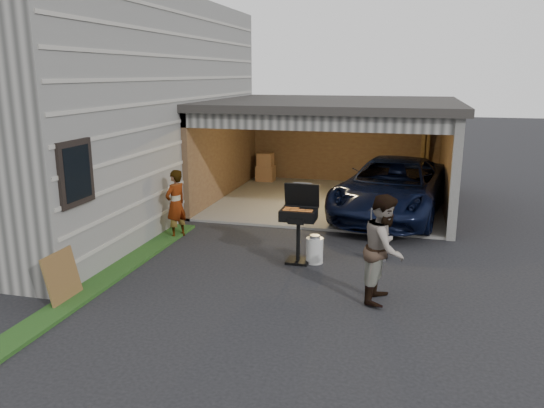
{
  "coord_description": "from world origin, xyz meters",
  "views": [
    {
      "loc": [
        2.9,
        -8.39,
        3.62
      ],
      "look_at": [
        0.37,
        1.27,
        1.15
      ],
      "focal_mm": 35.0,
      "sensor_mm": 36.0,
      "label": 1
    }
  ],
  "objects_px": {
    "woman": "(176,204)",
    "hand_truck": "(377,249)",
    "man": "(384,248)",
    "plywood_panel": "(62,277)",
    "minivan": "(393,190)",
    "bbq_grill": "(299,217)",
    "propane_tank": "(315,250)"
  },
  "relations": [
    {
      "from": "hand_truck",
      "to": "plywood_panel",
      "type": "bearing_deg",
      "value": -152.16
    },
    {
      "from": "plywood_panel",
      "to": "minivan",
      "type": "bearing_deg",
      "value": 53.56
    },
    {
      "from": "propane_tank",
      "to": "hand_truck",
      "type": "xyz_separation_m",
      "value": [
        1.18,
        0.53,
        -0.05
      ]
    },
    {
      "from": "bbq_grill",
      "to": "propane_tank",
      "type": "xyz_separation_m",
      "value": [
        0.32,
        0.03,
        -0.66
      ]
    },
    {
      "from": "propane_tank",
      "to": "hand_truck",
      "type": "bearing_deg",
      "value": 24.19
    },
    {
      "from": "woman",
      "to": "man",
      "type": "relative_size",
      "value": 0.87
    },
    {
      "from": "bbq_grill",
      "to": "plywood_panel",
      "type": "relative_size",
      "value": 1.8
    },
    {
      "from": "bbq_grill",
      "to": "propane_tank",
      "type": "distance_m",
      "value": 0.73
    },
    {
      "from": "man",
      "to": "bbq_grill",
      "type": "bearing_deg",
      "value": 57.69
    },
    {
      "from": "woman",
      "to": "bbq_grill",
      "type": "relative_size",
      "value": 1.02
    },
    {
      "from": "minivan",
      "to": "man",
      "type": "xyz_separation_m",
      "value": [
        0.05,
        -5.32,
        0.16
      ]
    },
    {
      "from": "minivan",
      "to": "bbq_grill",
      "type": "height_order",
      "value": "bbq_grill"
    },
    {
      "from": "minivan",
      "to": "bbq_grill",
      "type": "bearing_deg",
      "value": -103.46
    },
    {
      "from": "hand_truck",
      "to": "man",
      "type": "bearing_deg",
      "value": -91.29
    },
    {
      "from": "propane_tank",
      "to": "plywood_panel",
      "type": "height_order",
      "value": "plywood_panel"
    },
    {
      "from": "minivan",
      "to": "plywood_panel",
      "type": "distance_m",
      "value": 8.33
    },
    {
      "from": "bbq_grill",
      "to": "plywood_panel",
      "type": "height_order",
      "value": "bbq_grill"
    },
    {
      "from": "bbq_grill",
      "to": "plywood_panel",
      "type": "bearing_deg",
      "value": -139.54
    },
    {
      "from": "minivan",
      "to": "hand_truck",
      "type": "xyz_separation_m",
      "value": [
        -0.16,
        -3.33,
        -0.52
      ]
    },
    {
      "from": "bbq_grill",
      "to": "hand_truck",
      "type": "relative_size",
      "value": 1.47
    },
    {
      "from": "propane_tank",
      "to": "plywood_panel",
      "type": "distance_m",
      "value": 4.6
    },
    {
      "from": "bbq_grill",
      "to": "propane_tank",
      "type": "bearing_deg",
      "value": 4.92
    },
    {
      "from": "bbq_grill",
      "to": "hand_truck",
      "type": "bearing_deg",
      "value": 20.42
    },
    {
      "from": "woman",
      "to": "hand_truck",
      "type": "distance_m",
      "value": 4.54
    },
    {
      "from": "minivan",
      "to": "propane_tank",
      "type": "xyz_separation_m",
      "value": [
        -1.33,
        -3.86,
        -0.47
      ]
    },
    {
      "from": "bbq_grill",
      "to": "propane_tank",
      "type": "relative_size",
      "value": 3.03
    },
    {
      "from": "bbq_grill",
      "to": "minivan",
      "type": "bearing_deg",
      "value": 67.03
    },
    {
      "from": "minivan",
      "to": "bbq_grill",
      "type": "xyz_separation_m",
      "value": [
        -1.65,
        -3.89,
        0.18
      ]
    },
    {
      "from": "woman",
      "to": "hand_truck",
      "type": "height_order",
      "value": "woman"
    },
    {
      "from": "man",
      "to": "plywood_panel",
      "type": "height_order",
      "value": "man"
    },
    {
      "from": "man",
      "to": "propane_tank",
      "type": "height_order",
      "value": "man"
    },
    {
      "from": "woman",
      "to": "man",
      "type": "height_order",
      "value": "man"
    }
  ]
}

